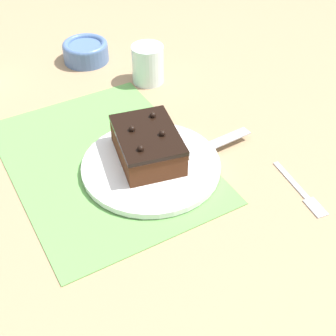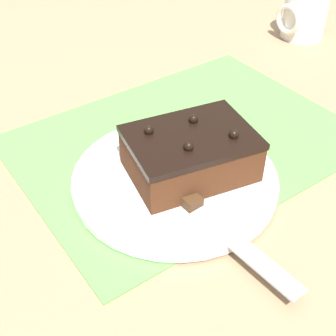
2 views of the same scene
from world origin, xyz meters
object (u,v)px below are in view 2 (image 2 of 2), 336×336
(chocolate_cake, at_px, (190,153))
(serving_knife, at_px, (198,209))
(cake_plate, at_px, (175,179))
(coffee_mug, at_px, (304,15))

(chocolate_cake, bearing_deg, serving_knife, 60.22)
(cake_plate, xyz_separation_m, coffee_mug, (-0.47, -0.22, 0.03))
(chocolate_cake, xyz_separation_m, coffee_mug, (-0.45, -0.22, -0.00))
(chocolate_cake, distance_m, serving_knife, 0.08)
(serving_knife, bearing_deg, cake_plate, -106.55)
(cake_plate, distance_m, coffee_mug, 0.52)
(cake_plate, relative_size, serving_knife, 1.17)
(cake_plate, height_order, serving_knife, serving_knife)
(cake_plate, xyz_separation_m, chocolate_cake, (-0.02, 0.00, 0.03))
(serving_knife, xyz_separation_m, coffee_mug, (-0.49, -0.29, 0.02))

